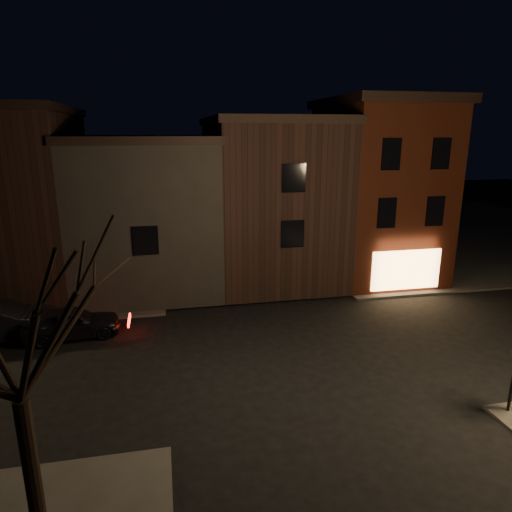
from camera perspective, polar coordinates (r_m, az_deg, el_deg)
The scene contains 8 objects.
ground at distance 19.07m, azimuth 4.54°, elevation -11.97°, with size 120.00×120.00×0.00m, color black.
sidewalk_far_right at distance 44.80m, azimuth 22.38°, elevation 2.96°, with size 30.00×30.00×0.12m, color #2D2B28.
corner_building at distance 28.96m, azimuth 14.97°, elevation 8.18°, with size 6.50×8.50×10.50m.
row_building_a at distance 27.78m, azimuth 1.73°, elevation 7.23°, with size 7.30×10.30×9.40m.
row_building_b at distance 27.13m, azimuth -13.43°, elevation 5.56°, with size 7.80×10.30×8.40m.
row_building_c at distance 28.21m, azimuth -28.47°, elevation 6.04°, with size 7.30×10.30×9.90m.
bare_tree_left at distance 10.31m, azimuth -28.80°, elevation -5.23°, with size 5.60×5.60×7.50m.
parked_car_a at distance 21.59m, azimuth -22.15°, elevation -7.71°, with size 1.66×4.12×1.40m, color black.
Camera 1 is at (-4.86, -16.26, 8.71)m, focal length 32.00 mm.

